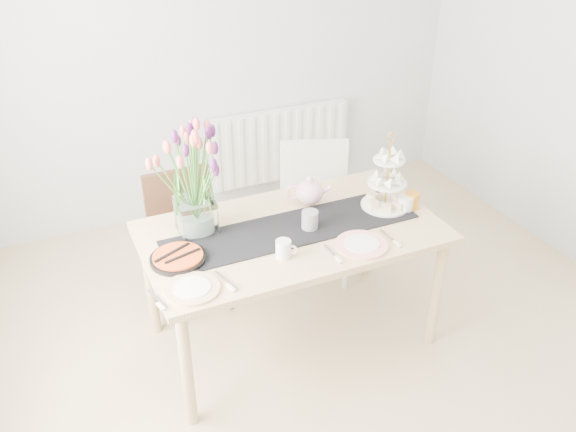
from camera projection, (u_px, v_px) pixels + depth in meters
name	position (u px, v px, depth m)	size (l,w,h in m)	color
room_shell	(373.00, 170.00, 2.67)	(4.50, 4.50, 4.50)	tan
radiator	(280.00, 145.00, 5.00)	(1.20, 0.08, 0.60)	white
dining_table	(292.00, 241.00, 3.33)	(1.60, 0.90, 0.75)	tan
chair_brown	(186.00, 229.00, 3.78)	(0.43, 0.43, 0.85)	#382214
chair_white	(315.00, 200.00, 4.03)	(0.57, 0.57, 0.90)	silver
table_runner	(292.00, 229.00, 3.29)	(1.40, 0.35, 0.01)	black
tulip_vase	(192.00, 166.00, 3.08)	(0.70, 0.70, 0.60)	silver
cake_stand	(386.00, 189.00, 3.44)	(0.28, 0.28, 0.41)	gold
teapot	(309.00, 192.00, 3.48)	(0.26, 0.21, 0.17)	silver
cream_jug	(405.00, 204.00, 3.45)	(0.09, 0.09, 0.09)	silver
tart_tin	(178.00, 258.00, 3.02)	(0.28, 0.28, 0.03)	black
mug_grey	(310.00, 220.00, 3.27)	(0.09, 0.09, 0.11)	gray
mug_white	(283.00, 249.00, 3.04)	(0.08, 0.08, 0.09)	silver
mug_orange	(412.00, 201.00, 3.47)	(0.08, 0.08, 0.10)	orange
plate_left	(192.00, 289.00, 2.82)	(0.26, 0.26, 0.01)	silver
plate_right	(361.00, 245.00, 3.14)	(0.27, 0.27, 0.01)	white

